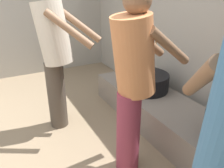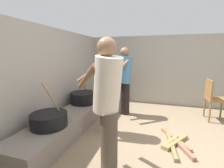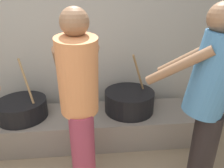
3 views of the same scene
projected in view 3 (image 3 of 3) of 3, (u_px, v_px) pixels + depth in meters
block_enclosure_rear at (51, 51)px, 2.59m from camera, size 5.26×0.20×1.91m
hearth_ledge at (79, 127)px, 2.44m from camera, size 2.68×0.60×0.34m
cooking_pot_main at (22, 109)px, 2.29m from camera, size 0.54×0.54×0.66m
cooking_pot_secondary at (129, 101)px, 2.42m from camera, size 0.57×0.57×0.70m
cook_in_orange_shirt at (79, 97)px, 1.59m from camera, size 0.40×0.68×1.52m
cook_in_blue_shirt at (209, 97)px, 1.54m from camera, size 0.71×0.65×1.56m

